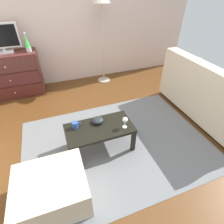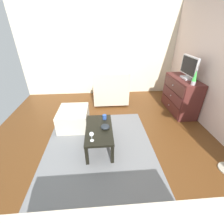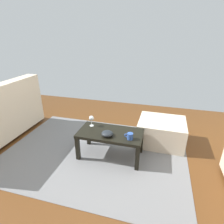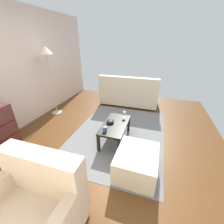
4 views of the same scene
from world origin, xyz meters
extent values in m
cube|color=#543015|center=(0.00, 0.00, -0.03)|extent=(5.66, 4.70, 0.05)
cube|color=slate|center=(0.20, -0.20, 0.00)|extent=(2.60, 1.90, 0.01)
cube|color=black|center=(-0.45, 0.01, 0.17)|extent=(0.05, 0.05, 0.34)
cube|color=black|center=(0.37, 0.01, 0.17)|extent=(0.05, 0.05, 0.34)
cube|color=black|center=(-0.45, -0.39, 0.17)|extent=(0.05, 0.05, 0.34)
cube|color=black|center=(0.37, -0.39, 0.17)|extent=(0.05, 0.05, 0.34)
cube|color=black|center=(-0.04, -0.19, 0.36)|extent=(0.88, 0.45, 0.04)
cylinder|color=silver|center=(0.27, -0.30, 0.39)|extent=(0.06, 0.06, 0.00)
cylinder|color=silver|center=(0.27, -0.30, 0.43)|extent=(0.01, 0.01, 0.09)
sphere|color=silver|center=(0.27, -0.30, 0.51)|extent=(0.07, 0.07, 0.07)
cylinder|color=#2B4E9C|center=(-0.33, -0.08, 0.43)|extent=(0.08, 0.08, 0.08)
torus|color=#2B4E9C|center=(-0.28, -0.08, 0.43)|extent=(0.05, 0.01, 0.05)
ellipsoid|color=black|center=(-0.03, -0.08, 0.42)|extent=(0.15, 0.15, 0.07)
cylinder|color=#332319|center=(2.32, -0.87, 0.03)|extent=(0.05, 0.05, 0.05)
cylinder|color=#332319|center=(1.63, -0.87, 0.03)|extent=(0.05, 0.05, 0.05)
cube|color=beige|center=(1.98, -0.89, 0.55)|extent=(0.81, 0.12, 0.20)
cube|color=beige|center=(-0.72, -0.73, 0.19)|extent=(0.71, 0.61, 0.39)
camera|label=1|loc=(-0.47, -1.80, 1.91)|focal=27.83mm
camera|label=2|loc=(2.10, -0.14, 1.92)|focal=24.68mm
camera|label=3|loc=(-0.64, 1.90, 1.63)|focal=29.44mm
camera|label=4|loc=(-2.36, -0.86, 1.85)|focal=23.01mm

